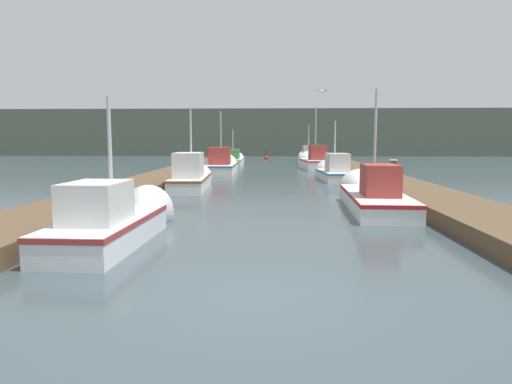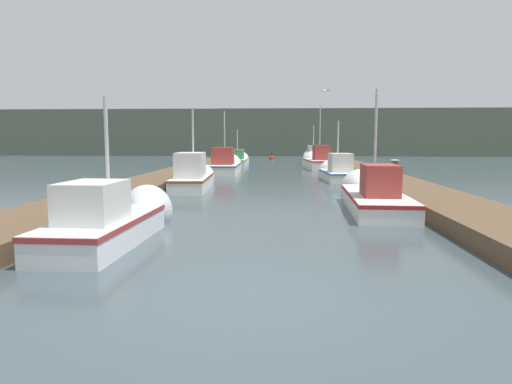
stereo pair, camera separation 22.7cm
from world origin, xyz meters
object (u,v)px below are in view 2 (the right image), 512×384
fishing_boat_5 (319,162)px  mooring_piling_2 (215,162)px  fishing_boat_3 (337,172)px  mooring_piling_0 (394,180)px  fishing_boat_4 (225,166)px  channel_buoy (272,158)px  fishing_boat_0 (114,220)px  seagull_lead (325,91)px  mooring_piling_1 (349,166)px  fishing_boat_7 (313,157)px  fishing_boat_6 (238,160)px  fishing_boat_1 (372,195)px  fishing_boat_2 (194,177)px

fishing_boat_5 → mooring_piling_2: 7.37m
fishing_boat_3 → mooring_piling_0: size_ratio=3.23×
fishing_boat_4 → channel_buoy: (2.44, 19.51, -0.33)m
fishing_boat_0 → fishing_boat_3: fishing_boat_3 is taller
mooring_piling_0 → seagull_lead: size_ratio=2.68×
mooring_piling_1 → channel_buoy: 22.03m
fishing_boat_3 → fishing_boat_7: bearing=86.8°
fishing_boat_0 → fishing_boat_5: 24.14m
fishing_boat_0 → fishing_boat_6: (-0.07, 27.92, -0.02)m
fishing_boat_3 → channel_buoy: fishing_boat_3 is taller
fishing_boat_1 → channel_buoy: bearing=99.4°
fishing_boat_0 → fishing_boat_6: size_ratio=0.79×
channel_buoy → seagull_lead: bearing=-83.0°
fishing_boat_0 → fishing_boat_6: 27.92m
fishing_boat_4 → channel_buoy: size_ratio=5.94×
fishing_boat_4 → fishing_boat_7: fishing_boat_4 is taller
fishing_boat_3 → mooring_piling_0: fishing_boat_3 is taller
fishing_boat_1 → seagull_lead: size_ratio=11.80×
fishing_boat_0 → fishing_boat_2: fishing_boat_2 is taller
fishing_boat_3 → fishing_boat_4: fishing_boat_4 is taller
mooring_piling_0 → mooring_piling_1: bearing=90.4°
fishing_boat_2 → fishing_boat_6: 17.92m
fishing_boat_6 → fishing_boat_7: (6.46, 4.74, 0.08)m
fishing_boat_7 → mooring_piling_0: fishing_boat_7 is taller
mooring_piling_0 → mooring_piling_2: size_ratio=1.32×
fishing_boat_7 → channel_buoy: fishing_boat_7 is taller
fishing_boat_4 → fishing_boat_2: bearing=-92.6°
fishing_boat_6 → mooring_piling_2: 6.03m
fishing_boat_6 → mooring_piling_0: size_ratio=4.26×
mooring_piling_2 → mooring_piling_1: bearing=-29.8°
seagull_lead → fishing_boat_2: bearing=-122.7°
fishing_boat_5 → mooring_piling_2: bearing=-174.5°
fishing_boat_2 → fishing_boat_4: size_ratio=0.97×
fishing_boat_2 → fishing_boat_7: bearing=70.4°
fishing_boat_6 → mooring_piling_1: 13.16m
channel_buoy → seagull_lead: (3.17, -25.60, 4.29)m
fishing_boat_1 → fishing_boat_6: (-6.52, 22.88, 0.02)m
fishing_boat_2 → channel_buoy: fishing_boat_2 is taller
fishing_boat_5 → mooring_piling_0: size_ratio=3.88×
fishing_boat_3 → fishing_boat_5: fishing_boat_5 is taller
mooring_piling_2 → channel_buoy: bearing=78.1°
fishing_boat_7 → mooring_piling_1: size_ratio=5.31×
mooring_piling_0 → mooring_piling_1: (-0.07, 10.47, -0.16)m
fishing_boat_1 → channel_buoy: size_ratio=6.52×
fishing_boat_5 → mooring_piling_2: (-7.24, -1.36, 0.06)m
fishing_boat_1 → seagull_lead: (-0.83, 7.92, 4.03)m
mooring_piling_0 → fishing_boat_0: bearing=-138.6°
fishing_boat_0 → mooring_piling_2: fishing_boat_0 is taller
fishing_boat_1 → mooring_piling_1: (0.99, 12.07, 0.17)m
fishing_boat_6 → fishing_boat_5: bearing=-36.6°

